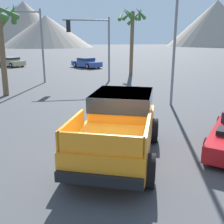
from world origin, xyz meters
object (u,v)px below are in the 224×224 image
Objects in this scene: parked_car_tan at (11,62)px; street_lamp_post at (177,10)px; palm_tree_tall at (132,24)px; traffic_light_crosswalk at (20,32)px; orange_pickup_truck at (120,121)px; parked_car_blue at (86,63)px; traffic_light_main at (91,37)px.

street_lamp_post is at bearing -105.76° from parked_car_tan.
street_lamp_post is at bearing -93.85° from palm_tree_tall.
street_lamp_post is (9.22, -9.26, 0.85)m from traffic_light_crosswalk.
palm_tree_tall reaches higher than parked_car_tan.
traffic_light_crosswalk reaches higher than parked_car_tan.
palm_tree_tall is at bearing -82.36° from parked_car_tan.
street_lamp_post reaches higher than orange_pickup_truck.
orange_pickup_truck is at bearing 54.85° from parked_car_blue.
palm_tree_tall is at bearing 84.78° from parked_car_blue.
street_lamp_post is (3.58, -8.99, 1.27)m from traffic_light_main.
orange_pickup_truck is at bearing 87.80° from traffic_light_main.
parked_car_blue is 21.22m from street_lamp_post.
traffic_light_main is (9.36, -14.69, 3.11)m from parked_car_tan.
parked_car_blue is 13.28m from traffic_light_crosswalk.
traffic_light_main is at bearing 108.56° from orange_pickup_truck.
street_lamp_post is (3.13, -20.52, 4.37)m from parked_car_blue.
traffic_light_main is at bearing -138.63° from palm_tree_tall.
palm_tree_tall reaches higher than parked_car_blue.
traffic_light_crosswalk is 0.89× the size of palm_tree_tall.
orange_pickup_truck is 15.05m from traffic_light_main.
street_lamp_post is at bearing 65.74° from parked_car_blue.
parked_car_tan is at bearing 142.06° from palm_tree_tall.
orange_pickup_truck is 0.94× the size of traffic_light_crosswalk.
palm_tree_tall is (10.09, 3.65, 0.80)m from traffic_light_crosswalk.
traffic_light_crosswalk is at bearing -160.14° from palm_tree_tall.
parked_car_blue is 0.86× the size of traffic_light_main.
traffic_light_crosswalk reaches higher than traffic_light_main.
street_lamp_post is (12.94, -23.68, 4.38)m from parked_car_tan.
traffic_light_main is 0.90× the size of traffic_light_crosswalk.
parked_car_tan is 0.70× the size of traffic_light_crosswalk.
palm_tree_tall reaches higher than orange_pickup_truck.
traffic_light_crosswalk is (-5.64, 0.28, 0.42)m from traffic_light_main.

